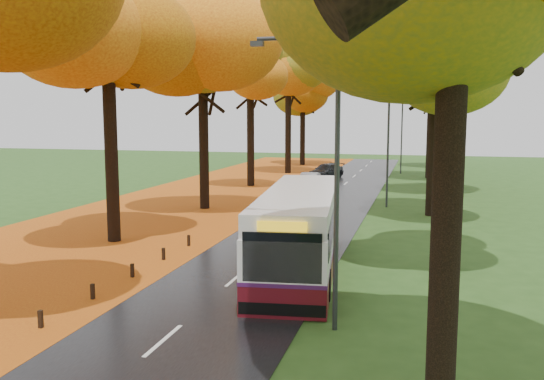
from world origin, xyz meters
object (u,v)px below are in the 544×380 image
at_px(streetlamp_mid, 384,134).
at_px(bus, 300,228).
at_px(streetlamp_near, 328,159).
at_px(car_dark, 326,171).
at_px(car_white, 297,186).
at_px(streetlamp_far, 399,127).
at_px(car_silver, 309,181).

distance_m(streetlamp_mid, bus, 16.49).
xyz_separation_m(streetlamp_near, bus, (-1.99, 5.93, -3.10)).
height_order(bus, car_dark, bus).
bearing_deg(car_white, bus, -88.84).
xyz_separation_m(streetlamp_mid, car_white, (-6.30, 3.14, -3.93)).
height_order(streetlamp_mid, car_dark, streetlamp_mid).
height_order(bus, car_white, bus).
bearing_deg(streetlamp_mid, streetlamp_far, 90.00).
relative_size(car_silver, car_dark, 0.85).
xyz_separation_m(bus, car_silver, (-4.30, 23.54, -0.94)).
bearing_deg(streetlamp_far, streetlamp_mid, -90.00).
relative_size(streetlamp_near, car_silver, 2.07).
bearing_deg(car_white, streetlamp_far, 60.07).
relative_size(streetlamp_near, bus, 0.69).
xyz_separation_m(streetlamp_far, bus, (-1.99, -38.07, -3.10)).
bearing_deg(car_silver, streetlamp_far, 67.85).
xyz_separation_m(streetlamp_near, car_silver, (-6.29, 29.47, -4.04)).
bearing_deg(bus, streetlamp_far, 80.24).
xyz_separation_m(streetlamp_far, car_silver, (-6.29, -14.53, -4.04)).
bearing_deg(bus, car_white, 95.86).
xyz_separation_m(streetlamp_mid, streetlamp_far, (0.00, 22.00, 0.00)).
height_order(streetlamp_far, car_white, streetlamp_far).
bearing_deg(car_dark, bus, -62.40).
bearing_deg(car_white, streetlamp_mid, -37.99).
bearing_deg(streetlamp_near, streetlamp_mid, 90.00).
bearing_deg(streetlamp_mid, car_white, 153.47).
distance_m(streetlamp_mid, car_dark, 17.35).
relative_size(streetlamp_mid, car_silver, 2.07).
height_order(streetlamp_near, streetlamp_mid, same).
distance_m(car_white, car_silver, 4.33).
height_order(streetlamp_mid, car_silver, streetlamp_mid).
distance_m(streetlamp_far, car_silver, 16.34).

